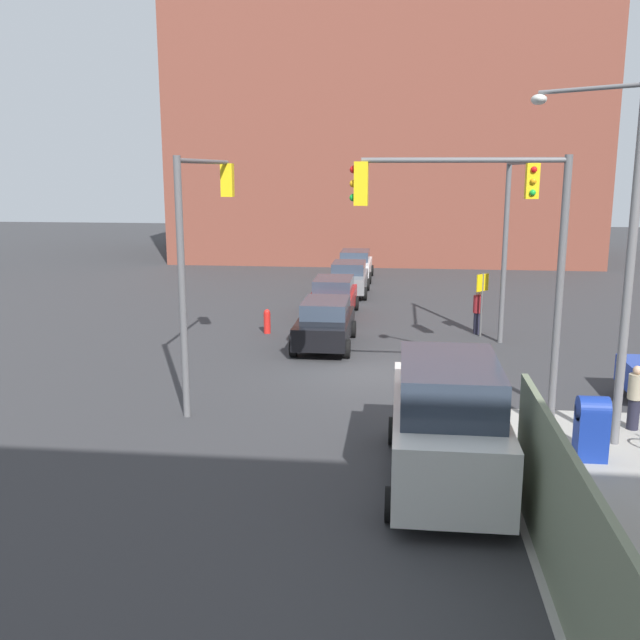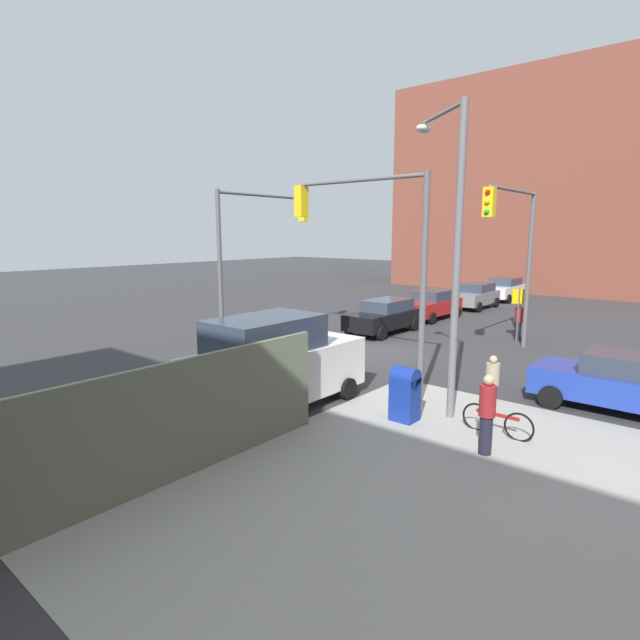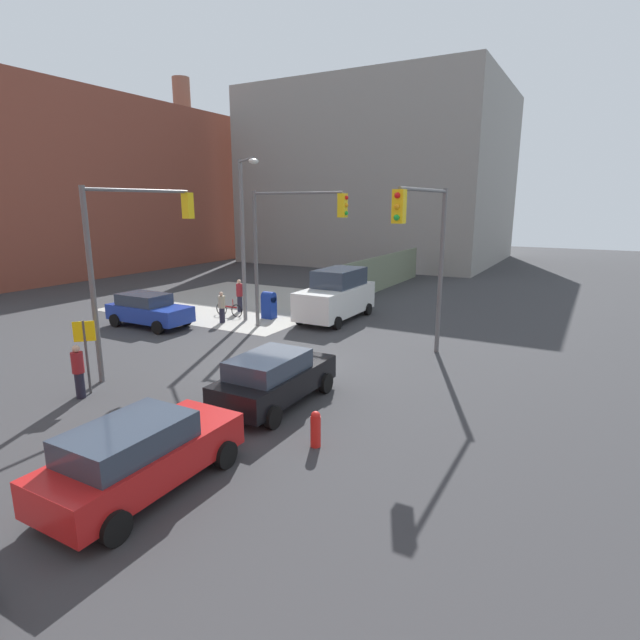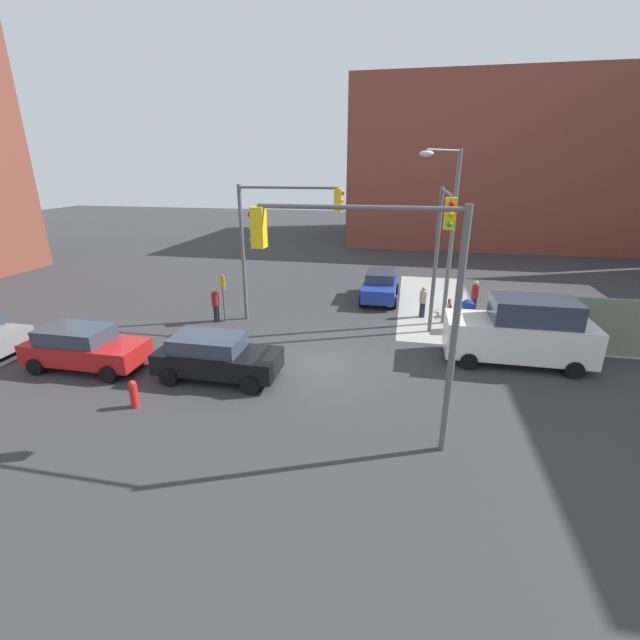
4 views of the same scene
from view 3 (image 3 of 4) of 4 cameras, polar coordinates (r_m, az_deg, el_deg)
ground_plane at (r=18.89m, az=-4.10°, el=-5.18°), size 120.00×120.00×0.00m
sidewalk_corner at (r=31.07m, az=-8.94°, el=2.04°), size 12.00×12.00×0.01m
construction_fence at (r=34.22m, az=6.40°, el=5.17°), size 16.62×0.12×2.40m
building_warehouse_north at (r=52.34m, az=-28.66°, el=13.18°), size 32.00×18.00×14.67m
building_loft_east at (r=55.12m, az=7.14°, el=15.77°), size 20.00×24.00×16.97m
smokestack at (r=57.91m, az=-15.06°, el=16.13°), size 1.80×1.80×18.64m
traffic_signal_nw_corner at (r=18.99m, az=-20.42°, el=8.33°), size 4.97×0.36×6.50m
traffic_signal_se_corner at (r=18.30m, az=12.11°, el=8.77°), size 5.31×0.36×6.50m
traffic_signal_ne_corner at (r=23.16m, az=-3.62°, el=9.86°), size 0.36×4.99×6.50m
street_lamp_corner at (r=25.21m, az=-8.66°, el=10.24°), size 1.85×2.17×8.00m
warning_sign_two_way at (r=17.30m, az=-25.23°, el=-2.50°), size 0.48×0.48×2.40m
mailbox_blue at (r=26.38m, az=-5.86°, el=1.82°), size 0.56×0.64×1.43m
fire_hydrant at (r=12.70m, az=-0.51°, el=-12.27°), size 0.26×0.26×0.94m
sedan_black at (r=15.11m, az=-5.27°, el=-6.59°), size 4.41×2.02×1.62m
sedan_blue at (r=25.92m, az=-19.02°, el=1.13°), size 2.02×4.28×1.62m
coupe_red at (r=11.39m, az=-19.84°, el=-14.26°), size 4.46×2.02×1.62m
van_white_delivery at (r=25.95m, az=1.89°, el=2.85°), size 5.40×2.32×2.62m
pedestrian_crossing at (r=17.22m, az=-25.89°, el=-5.24°), size 0.36×0.36×1.71m
pedestrian_waiting at (r=25.72m, az=-11.16°, el=1.48°), size 0.36×0.36×1.60m
pedestrian_walking_north at (r=28.23m, az=-9.18°, el=2.85°), size 0.36×0.36×1.81m
bicycle_leaning_on_fence at (r=27.30m, az=-10.35°, el=1.16°), size 0.05×1.75×0.97m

